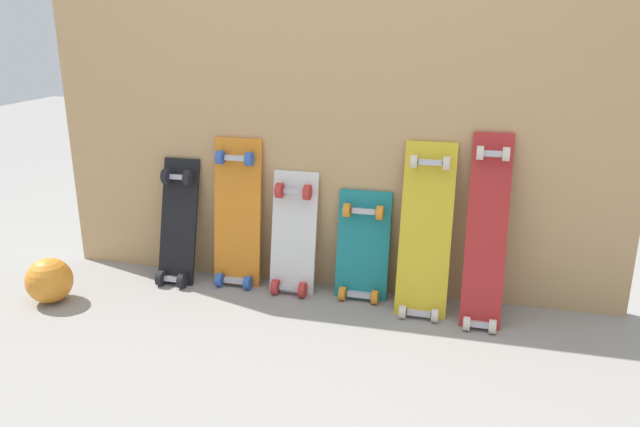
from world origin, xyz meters
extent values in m
plane|color=gray|center=(0.00, 0.00, 0.00)|extent=(12.00, 12.00, 0.00)
cube|color=tan|center=(0.00, 0.07, 0.76)|extent=(2.65, 0.04, 1.52)
cube|color=black|center=(-0.71, -0.05, 0.26)|extent=(0.18, 0.19, 0.65)
cube|color=#B7B7BF|center=(-0.71, -0.14, 0.03)|extent=(0.08, 0.04, 0.03)
cube|color=#B7B7BF|center=(-0.71, -0.01, 0.50)|extent=(0.08, 0.04, 0.03)
cylinder|color=black|center=(-0.76, -0.15, 0.04)|extent=(0.03, 0.07, 0.07)
cylinder|color=black|center=(-0.65, -0.15, 0.04)|extent=(0.03, 0.07, 0.07)
cylinder|color=black|center=(-0.76, -0.02, 0.51)|extent=(0.03, 0.07, 0.07)
cylinder|color=black|center=(-0.65, -0.02, 0.51)|extent=(0.03, 0.07, 0.07)
cube|color=orange|center=(-0.42, -0.01, 0.32)|extent=(0.23, 0.12, 0.76)
cube|color=#B7B7BF|center=(-0.42, -0.07, 0.03)|extent=(0.10, 0.04, 0.03)
cube|color=#B7B7BF|center=(-0.42, 0.01, 0.61)|extent=(0.10, 0.04, 0.03)
cylinder|color=#3359B2|center=(-0.49, -0.09, 0.03)|extent=(0.03, 0.06, 0.06)
cylinder|color=#3359B2|center=(-0.35, -0.09, 0.03)|extent=(0.03, 0.06, 0.06)
cylinder|color=#3359B2|center=(-0.49, -0.01, 0.61)|extent=(0.03, 0.06, 0.06)
cylinder|color=#3359B2|center=(-0.35, -0.01, 0.61)|extent=(0.03, 0.06, 0.06)
cube|color=silver|center=(-0.14, -0.02, 0.25)|extent=(0.21, 0.14, 0.62)
cube|color=#B7B7BF|center=(-0.14, -0.09, 0.03)|extent=(0.10, 0.04, 0.03)
cube|color=#B7B7BF|center=(-0.14, 0.00, 0.47)|extent=(0.10, 0.04, 0.03)
cylinder|color=red|center=(-0.20, -0.11, 0.04)|extent=(0.03, 0.07, 0.07)
cylinder|color=red|center=(-0.07, -0.11, 0.04)|extent=(0.03, 0.07, 0.07)
cylinder|color=red|center=(-0.20, -0.02, 0.47)|extent=(0.03, 0.07, 0.07)
cylinder|color=red|center=(-0.07, -0.02, 0.47)|extent=(0.03, 0.07, 0.07)
cube|color=#197A7F|center=(0.19, -0.01, 0.21)|extent=(0.24, 0.13, 0.55)
cube|color=#B7B7BF|center=(0.19, -0.08, 0.03)|extent=(0.11, 0.04, 0.03)
cube|color=#B7B7BF|center=(0.19, 0.00, 0.40)|extent=(0.11, 0.04, 0.03)
cylinder|color=orange|center=(0.11, -0.09, 0.03)|extent=(0.03, 0.06, 0.06)
cylinder|color=orange|center=(0.26, -0.09, 0.03)|extent=(0.03, 0.06, 0.06)
cylinder|color=orange|center=(0.11, -0.02, 0.40)|extent=(0.03, 0.06, 0.06)
cylinder|color=orange|center=(0.26, -0.02, 0.40)|extent=(0.03, 0.06, 0.06)
cube|color=gold|center=(0.47, -0.07, 0.32)|extent=(0.22, 0.24, 0.79)
cube|color=#B7B7BF|center=(0.47, -0.18, 0.02)|extent=(0.10, 0.04, 0.03)
cube|color=#B7B7BF|center=(0.47, -0.01, 0.64)|extent=(0.10, 0.04, 0.03)
cylinder|color=beige|center=(0.40, -0.20, 0.03)|extent=(0.03, 0.06, 0.06)
cylinder|color=beige|center=(0.53, -0.20, 0.03)|extent=(0.03, 0.06, 0.06)
cylinder|color=beige|center=(0.40, -0.02, 0.64)|extent=(0.03, 0.06, 0.06)
cylinder|color=beige|center=(0.53, -0.02, 0.64)|extent=(0.03, 0.06, 0.06)
cube|color=#B22626|center=(0.72, -0.09, 0.35)|extent=(0.17, 0.28, 0.84)
cube|color=#B7B7BF|center=(0.72, -0.22, 0.02)|extent=(0.07, 0.04, 0.03)
cube|color=#B7B7BF|center=(0.72, -0.01, 0.69)|extent=(0.07, 0.04, 0.03)
cylinder|color=beige|center=(0.66, -0.24, 0.03)|extent=(0.03, 0.06, 0.06)
cylinder|color=beige|center=(0.77, -0.24, 0.03)|extent=(0.03, 0.06, 0.06)
cylinder|color=beige|center=(0.66, -0.03, 0.70)|extent=(0.03, 0.06, 0.06)
cylinder|color=beige|center=(0.77, -0.03, 0.70)|extent=(0.03, 0.06, 0.06)
sphere|color=orange|center=(-1.16, -0.43, 0.10)|extent=(0.20, 0.20, 0.20)
camera|label=1|loc=(0.65, -2.58, 1.23)|focal=34.64mm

